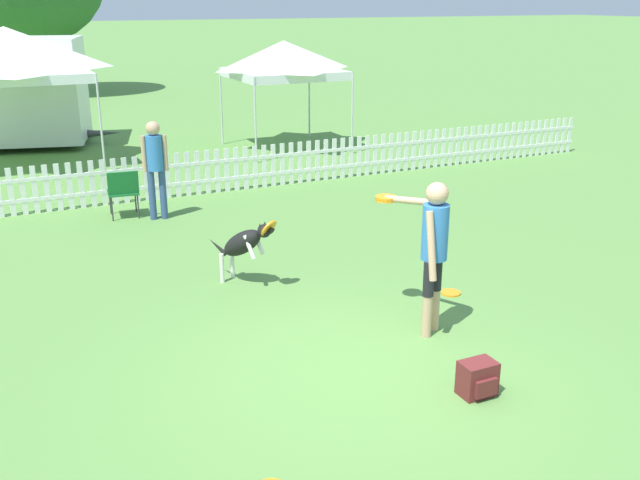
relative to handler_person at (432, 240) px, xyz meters
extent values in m
plane|color=#5B8C42|center=(-1.11, -0.43, -1.07)|extent=(240.00, 240.00, 0.00)
cylinder|color=tan|center=(-0.07, -0.09, -0.84)|extent=(0.11, 0.11, 0.48)
cylinder|color=black|center=(-0.07, -0.09, -0.40)|extent=(0.12, 0.12, 0.39)
cylinder|color=tan|center=(0.10, 0.02, -0.84)|extent=(0.11, 0.11, 0.48)
cylinder|color=black|center=(0.10, 0.02, -0.40)|extent=(0.12, 0.12, 0.39)
cylinder|color=#3372BF|center=(0.01, -0.03, 0.10)|extent=(0.39, 0.39, 0.60)
sphere|color=tan|center=(0.01, -0.03, 0.51)|extent=(0.24, 0.24, 0.24)
cylinder|color=tan|center=(-0.13, -0.19, 0.01)|extent=(0.08, 0.21, 0.73)
cylinder|color=tan|center=(0.00, 0.38, 0.33)|extent=(0.39, 0.69, 0.14)
cylinder|color=orange|center=(-0.16, 0.71, 0.29)|extent=(0.24, 0.24, 0.02)
cylinder|color=orange|center=(-0.16, 0.71, 0.31)|extent=(0.24, 0.24, 0.02)
ellipsoid|color=black|center=(-1.37, 2.19, -0.51)|extent=(0.61, 0.73, 0.57)
ellipsoid|color=white|center=(-1.37, 2.19, -0.57)|extent=(0.32, 0.38, 0.27)
sphere|color=black|center=(-1.18, 1.89, -0.29)|extent=(0.17, 0.17, 0.17)
cone|color=black|center=(-1.14, 1.83, -0.24)|extent=(0.16, 0.18, 0.14)
cylinder|color=orange|center=(-1.14, 1.83, -0.24)|extent=(0.29, 0.26, 0.22)
cone|color=black|center=(-1.15, 1.94, -0.22)|extent=(0.05, 0.05, 0.08)
cone|color=black|center=(-1.24, 1.88, -0.22)|extent=(0.05, 0.05, 0.08)
cylinder|color=white|center=(-1.42, 2.47, -0.88)|extent=(0.06, 0.06, 0.39)
cylinder|color=white|center=(-1.60, 2.36, -0.88)|extent=(0.06, 0.06, 0.39)
cylinder|color=white|center=(-1.19, 2.08, -0.50)|extent=(0.14, 0.18, 0.31)
cylinder|color=white|center=(-1.35, 1.98, -0.50)|extent=(0.14, 0.18, 0.31)
cone|color=black|center=(-1.59, 2.55, -0.64)|extent=(0.22, 0.30, 0.22)
cylinder|color=orange|center=(0.86, 0.77, -1.06)|extent=(0.24, 0.24, 0.02)
cube|color=maroon|center=(-0.32, -1.30, -0.91)|extent=(0.33, 0.23, 0.33)
cube|color=maroon|center=(-0.32, -1.44, -0.94)|extent=(0.23, 0.04, 0.17)
cube|color=white|center=(-1.11, 6.74, -0.83)|extent=(19.38, 0.04, 0.06)
cube|color=white|center=(-1.11, 6.74, -0.48)|extent=(19.38, 0.04, 0.06)
cube|color=white|center=(-3.87, 6.74, -0.66)|extent=(0.09, 0.02, 0.83)
cube|color=white|center=(-3.68, 6.74, -0.66)|extent=(0.09, 0.02, 0.83)
cube|color=white|center=(-3.49, 6.74, -0.66)|extent=(0.09, 0.02, 0.83)
cube|color=white|center=(-3.30, 6.74, -0.66)|extent=(0.09, 0.02, 0.83)
cube|color=white|center=(-3.11, 6.74, -0.66)|extent=(0.09, 0.02, 0.83)
cube|color=white|center=(-2.92, 6.74, -0.66)|extent=(0.09, 0.02, 0.83)
cube|color=white|center=(-2.73, 6.74, -0.66)|extent=(0.09, 0.02, 0.83)
cube|color=white|center=(-2.54, 6.74, -0.66)|extent=(0.09, 0.02, 0.83)
cube|color=white|center=(-2.35, 6.74, -0.66)|extent=(0.09, 0.02, 0.83)
cube|color=white|center=(-2.16, 6.74, -0.66)|extent=(0.09, 0.02, 0.83)
cube|color=white|center=(-1.97, 6.74, -0.66)|extent=(0.09, 0.02, 0.83)
cube|color=white|center=(-1.78, 6.74, -0.66)|extent=(0.09, 0.02, 0.83)
cube|color=white|center=(-1.59, 6.74, -0.66)|extent=(0.09, 0.02, 0.83)
cube|color=white|center=(-1.40, 6.74, -0.66)|extent=(0.09, 0.02, 0.83)
cube|color=white|center=(-1.21, 6.74, -0.66)|extent=(0.09, 0.02, 0.83)
cube|color=white|center=(-1.02, 6.74, -0.66)|extent=(0.09, 0.02, 0.83)
cube|color=white|center=(-0.83, 6.74, -0.66)|extent=(0.09, 0.02, 0.83)
cube|color=white|center=(-0.64, 6.74, -0.66)|extent=(0.09, 0.02, 0.83)
cube|color=white|center=(-0.45, 6.74, -0.66)|extent=(0.09, 0.02, 0.83)
cube|color=white|center=(-0.26, 6.74, -0.66)|extent=(0.09, 0.02, 0.83)
cube|color=white|center=(-0.07, 6.74, -0.66)|extent=(0.09, 0.02, 0.83)
cube|color=white|center=(0.12, 6.74, -0.66)|extent=(0.09, 0.02, 0.83)
cube|color=white|center=(0.31, 6.74, -0.66)|extent=(0.09, 0.02, 0.83)
cube|color=white|center=(0.50, 6.74, -0.66)|extent=(0.09, 0.02, 0.83)
cube|color=white|center=(0.69, 6.74, -0.66)|extent=(0.09, 0.02, 0.83)
cube|color=white|center=(0.88, 6.74, -0.66)|extent=(0.09, 0.02, 0.83)
cube|color=white|center=(1.07, 6.74, -0.66)|extent=(0.09, 0.02, 0.83)
cube|color=white|center=(1.26, 6.74, -0.66)|extent=(0.09, 0.02, 0.83)
cube|color=white|center=(1.45, 6.74, -0.66)|extent=(0.09, 0.02, 0.83)
cube|color=white|center=(1.64, 6.74, -0.66)|extent=(0.09, 0.02, 0.83)
cube|color=white|center=(1.83, 6.74, -0.66)|extent=(0.09, 0.02, 0.83)
cube|color=white|center=(2.02, 6.74, -0.66)|extent=(0.09, 0.02, 0.83)
cube|color=white|center=(2.21, 6.74, -0.66)|extent=(0.09, 0.02, 0.83)
cube|color=white|center=(2.40, 6.74, -0.66)|extent=(0.09, 0.02, 0.83)
cube|color=white|center=(2.59, 6.74, -0.66)|extent=(0.09, 0.02, 0.83)
cube|color=white|center=(2.78, 6.74, -0.66)|extent=(0.09, 0.02, 0.83)
cube|color=white|center=(2.97, 6.74, -0.66)|extent=(0.09, 0.02, 0.83)
cube|color=white|center=(3.16, 6.74, -0.66)|extent=(0.09, 0.02, 0.83)
cube|color=white|center=(3.35, 6.74, -0.66)|extent=(0.09, 0.02, 0.83)
cube|color=white|center=(3.54, 6.74, -0.66)|extent=(0.09, 0.02, 0.83)
cube|color=white|center=(3.73, 6.74, -0.66)|extent=(0.09, 0.02, 0.83)
cube|color=white|center=(3.92, 6.74, -0.66)|extent=(0.09, 0.02, 0.83)
cube|color=white|center=(4.11, 6.74, -0.66)|extent=(0.09, 0.02, 0.83)
cube|color=white|center=(4.30, 6.74, -0.66)|extent=(0.09, 0.02, 0.83)
cube|color=white|center=(4.49, 6.74, -0.66)|extent=(0.09, 0.02, 0.83)
cube|color=white|center=(4.68, 6.74, -0.66)|extent=(0.09, 0.02, 0.83)
cube|color=white|center=(4.87, 6.74, -0.66)|extent=(0.09, 0.02, 0.83)
cube|color=white|center=(5.06, 6.74, -0.66)|extent=(0.09, 0.02, 0.83)
cube|color=white|center=(5.25, 6.74, -0.66)|extent=(0.09, 0.02, 0.83)
cube|color=white|center=(5.44, 6.74, -0.66)|extent=(0.09, 0.02, 0.83)
cube|color=white|center=(5.63, 6.74, -0.66)|extent=(0.09, 0.02, 0.83)
cube|color=white|center=(5.82, 6.74, -0.66)|extent=(0.09, 0.02, 0.83)
cube|color=white|center=(6.01, 6.74, -0.66)|extent=(0.09, 0.02, 0.83)
cube|color=white|center=(6.20, 6.74, -0.66)|extent=(0.09, 0.02, 0.83)
cube|color=white|center=(6.39, 6.74, -0.66)|extent=(0.09, 0.02, 0.83)
cube|color=white|center=(6.58, 6.74, -0.66)|extent=(0.09, 0.02, 0.83)
cube|color=white|center=(6.77, 6.74, -0.66)|extent=(0.09, 0.02, 0.83)
cube|color=white|center=(6.96, 6.74, -0.66)|extent=(0.09, 0.02, 0.83)
cube|color=white|center=(7.15, 6.74, -0.66)|extent=(0.09, 0.02, 0.83)
cube|color=white|center=(7.34, 6.74, -0.66)|extent=(0.09, 0.02, 0.83)
cube|color=white|center=(7.53, 6.74, -0.66)|extent=(0.09, 0.02, 0.83)
cube|color=white|center=(7.72, 6.74, -0.66)|extent=(0.09, 0.02, 0.83)
cube|color=white|center=(7.91, 6.74, -0.66)|extent=(0.09, 0.02, 0.83)
cube|color=white|center=(8.10, 6.74, -0.66)|extent=(0.09, 0.02, 0.83)
cube|color=white|center=(8.29, 6.74, -0.66)|extent=(0.09, 0.02, 0.83)
cube|color=white|center=(8.48, 6.74, -0.66)|extent=(0.09, 0.02, 0.83)
cylinder|color=#333338|center=(-1.93, 6.10, -0.86)|extent=(0.02, 0.02, 0.42)
cylinder|color=#333338|center=(-2.35, 6.14, -0.86)|extent=(0.02, 0.02, 0.42)
cylinder|color=#333338|center=(-1.97, 5.68, -0.86)|extent=(0.02, 0.02, 0.42)
cylinder|color=#333338|center=(-2.39, 5.72, -0.86)|extent=(0.02, 0.02, 0.42)
cube|color=#19662D|center=(-2.16, 5.91, -0.65)|extent=(0.54, 0.54, 0.03)
cube|color=#19662D|center=(-2.19, 5.69, -0.45)|extent=(0.50, 0.13, 0.40)
cylinder|color=silver|center=(1.31, 8.83, -0.12)|extent=(0.04, 0.04, 1.90)
cylinder|color=silver|center=(3.72, 8.83, -0.12)|extent=(0.04, 0.04, 1.90)
cylinder|color=silver|center=(1.31, 11.24, -0.12)|extent=(0.04, 0.04, 1.90)
cylinder|color=silver|center=(3.72, 11.24, -0.12)|extent=(0.04, 0.04, 1.90)
cube|color=white|center=(2.51, 10.03, 0.73)|extent=(2.41, 2.41, 0.20)
pyramid|color=white|center=(2.51, 10.03, 1.16)|extent=(2.41, 2.41, 0.66)
cylinder|color=silver|center=(-1.90, 9.46, -0.05)|extent=(0.04, 0.04, 2.05)
cylinder|color=silver|center=(-1.90, 12.57, -0.05)|extent=(0.04, 0.04, 2.05)
cube|color=white|center=(-3.45, 11.01, 0.87)|extent=(3.11, 3.11, 0.20)
pyramid|color=white|center=(-3.45, 11.01, 1.42)|extent=(3.11, 3.11, 0.90)
cylinder|color=#334C7A|center=(-1.58, 5.50, -0.66)|extent=(0.11, 0.11, 0.83)
cylinder|color=#334C7A|center=(-1.76, 5.54, -0.66)|extent=(0.11, 0.11, 0.83)
cylinder|color=#3372BF|center=(-1.67, 5.52, 0.04)|extent=(0.27, 0.27, 0.57)
sphere|color=tan|center=(-1.67, 5.52, 0.45)|extent=(0.23, 0.23, 0.23)
cylinder|color=tan|center=(-1.51, 5.49, 0.04)|extent=(0.08, 0.08, 0.59)
cylinder|color=tan|center=(-1.84, 5.55, 0.04)|extent=(0.08, 0.08, 0.59)
cone|color=#3F3F42|center=(-1.37, 12.67, -0.82)|extent=(0.82, 0.39, 0.20)
cylinder|color=brown|center=(-1.69, 23.47, 0.46)|extent=(0.34, 0.34, 3.07)
camera|label=1|loc=(-4.14, -5.94, 2.43)|focal=40.00mm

